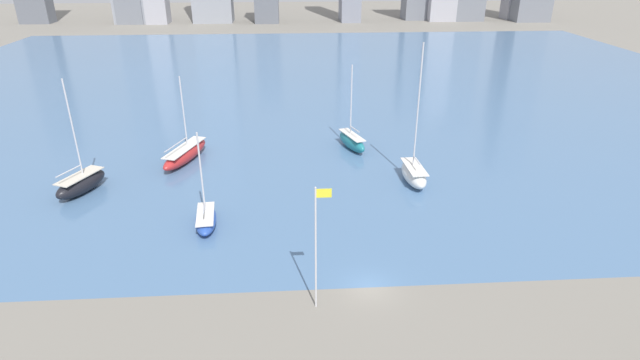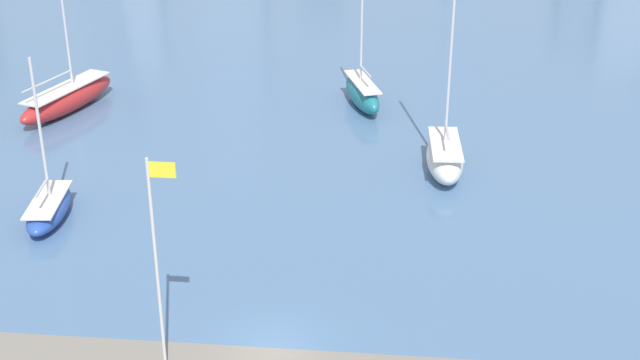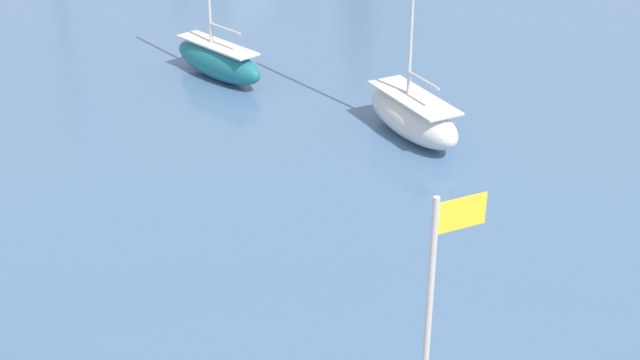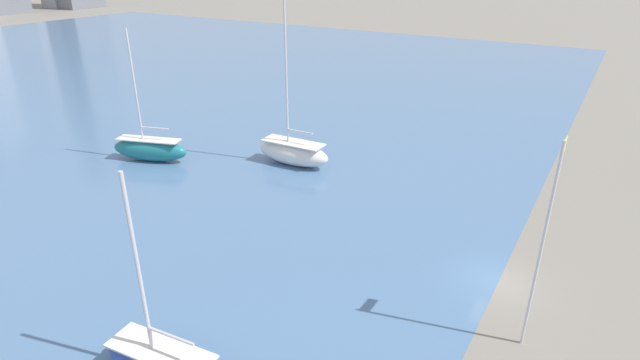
{
  "view_description": "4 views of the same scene",
  "coord_description": "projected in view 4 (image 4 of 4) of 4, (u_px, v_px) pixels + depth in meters",
  "views": [
    {
      "loc": [
        -6.36,
        -34.05,
        26.04
      ],
      "look_at": [
        -3.4,
        11.42,
        4.85
      ],
      "focal_mm": 28.0,
      "sensor_mm": 36.0,
      "label": 1
    },
    {
      "loc": [
        5.5,
        -34.11,
        25.41
      ],
      "look_at": [
        1.14,
        11.37,
        3.43
      ],
      "focal_mm": 50.0,
      "sensor_mm": 36.0,
      "label": 2
    },
    {
      "loc": [
        -12.96,
        -14.7,
        18.72
      ],
      "look_at": [
        0.48,
        13.95,
        2.31
      ],
      "focal_mm": 50.0,
      "sensor_mm": 36.0,
      "label": 3
    },
    {
      "loc": [
        -26.12,
        -3.56,
        17.53
      ],
      "look_at": [
        0.57,
        12.64,
        3.35
      ],
      "focal_mm": 28.0,
      "sensor_mm": 36.0,
      "label": 4
    }
  ],
  "objects": [
    {
      "name": "sailboat_teal",
      "position": [
        150.0,
        149.0,
        45.92
      ],
      "size": [
        4.06,
        7.42,
        11.89
      ],
      "rotation": [
        0.0,
        0.0,
        0.33
      ],
      "color": "#1E757F",
      "rests_on": "harbor_water"
    },
    {
      "name": "ground_plane",
      "position": [
        499.0,
        281.0,
        29.26
      ],
      "size": [
        500.0,
        500.0,
        0.0
      ],
      "primitive_type": "plane",
      "color": "gray"
    },
    {
      "name": "sailboat_blue",
      "position": [
        162.0,
        360.0,
        22.5
      ],
      "size": [
        2.76,
        6.46,
        10.03
      ],
      "rotation": [
        0.0,
        0.0,
        0.1
      ],
      "color": "#284CA8",
      "rests_on": "harbor_water"
    },
    {
      "name": "sailboat_white",
      "position": [
        293.0,
        152.0,
        45.07
      ],
      "size": [
        2.7,
        7.14,
        16.74
      ],
      "rotation": [
        0.0,
        0.0,
        0.04
      ],
      "color": "white",
      "rests_on": "harbor_water"
    },
    {
      "name": "flag_pole",
      "position": [
        543.0,
        242.0,
        22.3
      ],
      "size": [
        1.24,
        0.14,
        10.63
      ],
      "color": "silver",
      "rests_on": "ground_plane"
    }
  ]
}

